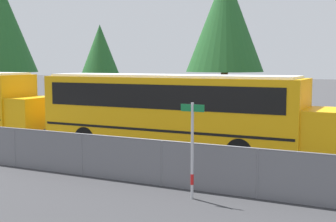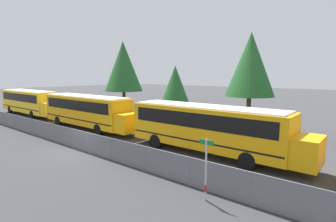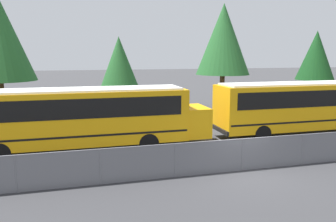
{
  "view_description": "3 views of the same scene",
  "coord_description": "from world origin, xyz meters",
  "views": [
    {
      "loc": [
        15.55,
        -12.56,
        3.8
      ],
      "look_at": [
        6.82,
        4.92,
        1.78
      ],
      "focal_mm": 50.0,
      "sensor_mm": 36.0,
      "label": 1
    },
    {
      "loc": [
        15.97,
        -10.03,
        5.36
      ],
      "look_at": [
        3.14,
        5.5,
        2.56
      ],
      "focal_mm": 28.0,
      "sensor_mm": 36.0,
      "label": 2
    },
    {
      "loc": [
        -6.62,
        -12.37,
        4.99
      ],
      "look_at": [
        -2.05,
        4.8,
        1.93
      ],
      "focal_mm": 35.0,
      "sensor_mm": 36.0,
      "label": 3
    }
  ],
  "objects": [
    {
      "name": "tree_2",
      "position": [
        14.93,
        14.27,
        4.91
      ],
      "size": [
        3.53,
        3.53,
        7.23
      ],
      "color": "#51381E",
      "rests_on": "ground_plane"
    },
    {
      "name": "school_bus_2",
      "position": [
        7.09,
        5.0,
        1.96
      ],
      "size": [
        12.75,
        2.49,
        3.3
      ],
      "color": "orange",
      "rests_on": "ground_plane"
    },
    {
      "name": "fence",
      "position": [
        -0.0,
        -0.0,
        0.74
      ],
      "size": [
        66.47,
        0.07,
        1.44
      ],
      "color": "#9EA0A5",
      "rests_on": "ground_plane"
    },
    {
      "name": "school_bus_1",
      "position": [
        -6.61,
        4.73,
        1.96
      ],
      "size": [
        12.75,
        2.49,
        3.3
      ],
      "color": "orange",
      "rests_on": "ground_plane"
    },
    {
      "name": "ground_plane",
      "position": [
        0.0,
        0.0,
        0.0
      ],
      "size": [
        200.0,
        200.0,
        0.0
      ],
      "primitive_type": "plane",
      "color": "#38383A"
    },
    {
      "name": "tree_1",
      "position": [
        -3.51,
        14.9,
        4.24
      ],
      "size": [
        3.4,
        3.4,
        6.47
      ],
      "color": "#51381E",
      "rests_on": "ground_plane"
    },
    {
      "name": "tree_3",
      "position": [
        5.72,
        14.94,
        6.32
      ],
      "size": [
        4.77,
        4.77,
        9.44
      ],
      "color": "#51381E",
      "rests_on": "ground_plane"
    }
  ]
}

